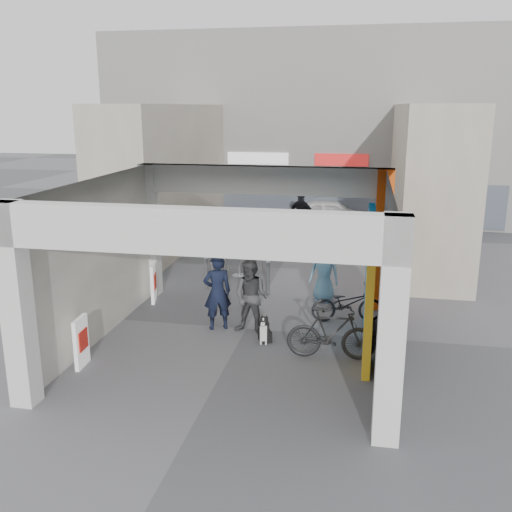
% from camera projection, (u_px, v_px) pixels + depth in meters
% --- Properties ---
extents(ground, '(90.00, 90.00, 0.00)m').
position_uv_depth(ground, '(246.00, 329.00, 13.04)').
color(ground, '#5E5E63').
rests_on(ground, ground).
extents(arcade_canopy, '(6.40, 6.45, 6.40)m').
position_uv_depth(arcade_canopy, '(263.00, 240.00, 11.58)').
color(arcade_canopy, silver).
rests_on(arcade_canopy, ground).
extents(far_building, '(18.00, 4.08, 8.00)m').
position_uv_depth(far_building, '(311.00, 128.00, 25.32)').
color(far_building, white).
rests_on(far_building, ground).
extents(plaza_bldg_left, '(2.00, 9.00, 5.00)m').
position_uv_depth(plaza_bldg_left, '(166.00, 177.00, 20.35)').
color(plaza_bldg_left, '#B4AC95').
rests_on(plaza_bldg_left, ground).
extents(plaza_bldg_right, '(2.00, 9.00, 5.00)m').
position_uv_depth(plaza_bldg_right, '(427.00, 183.00, 18.70)').
color(plaza_bldg_right, '#B4AC95').
rests_on(plaza_bldg_right, ground).
extents(bollard_left, '(0.09, 0.09, 0.92)m').
position_uv_depth(bollard_left, '(206.00, 274.00, 15.69)').
color(bollard_left, gray).
rests_on(bollard_left, ground).
extents(bollard_center, '(0.09, 0.09, 0.93)m').
position_uv_depth(bollard_center, '(268.00, 278.00, 15.28)').
color(bollard_center, gray).
rests_on(bollard_center, ground).
extents(bollard_right, '(0.09, 0.09, 0.82)m').
position_uv_depth(bollard_right, '(324.00, 286.00, 14.82)').
color(bollard_right, gray).
rests_on(bollard_right, ground).
extents(advert_board_near, '(0.13, 0.55, 1.00)m').
position_uv_depth(advert_board_near, '(81.00, 342.00, 11.05)').
color(advert_board_near, white).
rests_on(advert_board_near, ground).
extents(advert_board_far, '(0.22, 0.55, 1.00)m').
position_uv_depth(advert_board_far, '(153.00, 283.00, 14.74)').
color(advert_board_far, white).
rests_on(advert_board_far, ground).
extents(cafe_set, '(1.48, 1.20, 0.90)m').
position_uv_depth(cafe_set, '(238.00, 263.00, 17.33)').
color(cafe_set, '#A7A7AC').
rests_on(cafe_set, ground).
extents(produce_stand, '(1.17, 0.63, 0.77)m').
position_uv_depth(produce_stand, '(237.00, 246.00, 19.45)').
color(produce_stand, black).
rests_on(produce_stand, ground).
extents(crate_stack, '(0.54, 0.48, 0.56)m').
position_uv_depth(crate_stack, '(309.00, 246.00, 19.53)').
color(crate_stack, '#18571C').
rests_on(crate_stack, ground).
extents(border_collie, '(0.24, 0.47, 0.65)m').
position_uv_depth(border_collie, '(264.00, 331.00, 12.23)').
color(border_collie, black).
rests_on(border_collie, ground).
extents(man_with_dog, '(0.75, 0.65, 1.74)m').
position_uv_depth(man_with_dog, '(217.00, 292.00, 12.85)').
color(man_with_dog, black).
rests_on(man_with_dog, ground).
extents(man_back_turned, '(0.92, 0.77, 1.69)m').
position_uv_depth(man_back_turned, '(252.00, 297.00, 12.59)').
color(man_back_turned, '#3C3C3F').
rests_on(man_back_turned, ground).
extents(man_elderly, '(0.81, 0.58, 1.54)m').
position_uv_depth(man_elderly, '(324.00, 272.00, 14.72)').
color(man_elderly, '#619BBE').
rests_on(man_elderly, ground).
extents(man_crates, '(1.22, 0.86, 1.92)m').
position_uv_depth(man_crates, '(301.00, 216.00, 21.21)').
color(man_crates, black).
rests_on(man_crates, ground).
extents(bicycle_front, '(1.76, 0.92, 0.88)m').
position_uv_depth(bicycle_front, '(347.00, 304.00, 13.39)').
color(bicycle_front, black).
rests_on(bicycle_front, ground).
extents(bicycle_rear, '(1.81, 0.60, 1.07)m').
position_uv_depth(bicycle_rear, '(331.00, 333.00, 11.38)').
color(bicycle_rear, black).
rests_on(bicycle_rear, ground).
extents(white_van, '(3.68, 1.73, 1.22)m').
position_uv_depth(white_van, '(332.00, 214.00, 23.59)').
color(white_van, white).
rests_on(white_van, ground).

